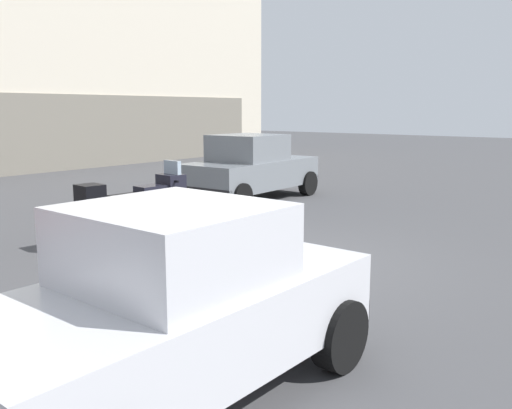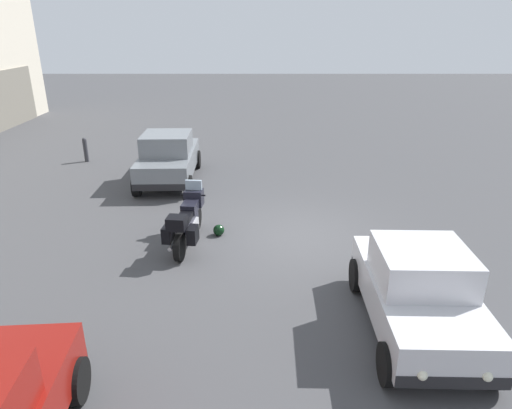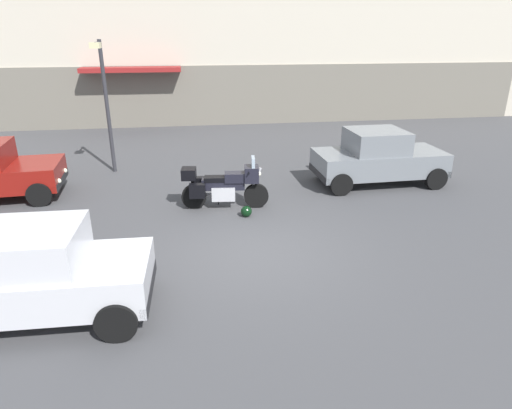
% 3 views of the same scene
% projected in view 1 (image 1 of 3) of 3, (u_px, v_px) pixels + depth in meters
% --- Properties ---
extents(ground_plane, '(80.00, 80.00, 0.00)m').
position_uv_depth(ground_plane, '(271.00, 262.00, 8.32)').
color(ground_plane, '#424244').
extents(motorcycle, '(2.26, 0.84, 1.36)m').
position_uv_depth(motorcycle, '(137.00, 207.00, 9.41)').
color(motorcycle, black).
rests_on(motorcycle, ground).
extents(helmet, '(0.28, 0.28, 0.28)m').
position_uv_depth(helmet, '(187.00, 235.00, 9.48)').
color(helmet, black).
rests_on(helmet, ground).
extents(car_hatchback_near, '(3.91, 1.87, 1.64)m').
position_uv_depth(car_hatchback_near, '(251.00, 168.00, 13.84)').
color(car_hatchback_near, slate).
rests_on(car_hatchback_near, ground).
extents(car_compact_side, '(3.51, 1.78, 1.56)m').
position_uv_depth(car_compact_side, '(174.00, 306.00, 4.27)').
color(car_compact_side, silver).
rests_on(car_compact_side, ground).
extents(bollard_curbside, '(0.16, 0.16, 0.93)m').
position_uv_depth(bollard_curbside, '(208.00, 164.00, 17.88)').
color(bollard_curbside, '#333338').
rests_on(bollard_curbside, ground).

